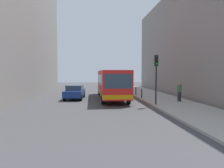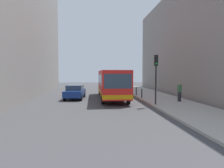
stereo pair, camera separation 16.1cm
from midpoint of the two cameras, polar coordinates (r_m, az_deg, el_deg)
name	(u,v)px [view 2 (the right image)]	position (r m, az deg, el deg)	size (l,w,h in m)	color
ground_plane	(110,102)	(19.90, -0.30, -4.91)	(80.00, 80.00, 0.00)	#424244
sidewalk	(165,100)	(21.06, 14.54, -4.36)	(4.40, 40.00, 0.15)	#ADA89E
building_left	(1,23)	(26.12, -28.15, 14.57)	(7.00, 32.00, 16.26)	gray
building_right	(204,42)	(27.33, 24.11, 10.60)	(7.00, 32.00, 12.93)	gray
bus	(112,83)	(22.22, 0.08, 0.40)	(2.54, 11.02, 3.00)	red
car_beside_bus	(75,91)	(22.42, -9.92, -2.03)	(2.10, 4.51, 1.48)	navy
car_behind_bus	(108,85)	(32.79, -1.01, -0.37)	(1.90, 4.42, 1.48)	silver
traffic_light	(156,70)	(17.50, 12.25, 3.79)	(0.28, 0.33, 4.10)	black
bollard_near	(142,93)	(21.85, 8.41, -2.57)	(0.11, 0.11, 0.95)	black
bollard_mid	(136,91)	(24.56, 6.86, -1.93)	(0.11, 0.11, 0.95)	black
bollard_far	(132,89)	(27.29, 5.62, -1.42)	(0.11, 0.11, 0.95)	black
pedestrian_near_signal	(179,92)	(19.96, 18.27, -2.06)	(0.38, 0.38, 1.76)	#26262D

